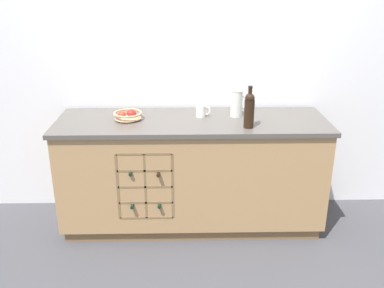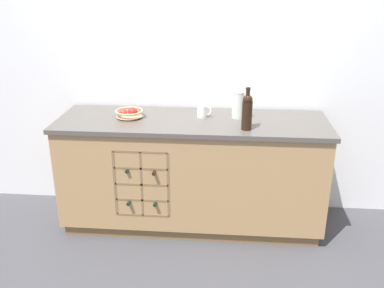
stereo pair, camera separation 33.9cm
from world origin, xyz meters
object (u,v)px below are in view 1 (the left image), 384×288
at_px(fruit_bowl, 128,115).
at_px(white_pitcher, 237,103).
at_px(ceramic_mug, 201,111).
at_px(standing_wine_bottle, 249,109).

distance_m(fruit_bowl, white_pitcher, 0.86).
bearing_deg(fruit_bowl, ceramic_mug, 6.25).
distance_m(white_pitcher, ceramic_mug, 0.29).
height_order(fruit_bowl, white_pitcher, white_pitcher).
distance_m(white_pitcher, standing_wine_bottle, 0.28).
relative_size(fruit_bowl, standing_wine_bottle, 0.72).
xyz_separation_m(white_pitcher, standing_wine_bottle, (0.06, -0.27, 0.03)).
distance_m(fruit_bowl, ceramic_mug, 0.58).
xyz_separation_m(fruit_bowl, ceramic_mug, (0.58, 0.06, 0.01)).
xyz_separation_m(fruit_bowl, standing_wine_bottle, (0.91, -0.20, 0.10)).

